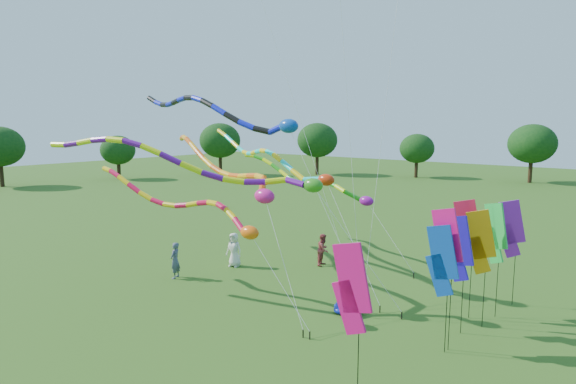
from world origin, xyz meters
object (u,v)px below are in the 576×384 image
Objects in this scene: tube_kite_red at (191,207)px; person_a at (234,250)px; blue_nylon_heap at (354,309)px; person_c at (323,250)px; person_b at (175,260)px; tube_kite_orange at (225,168)px.

tube_kite_red reaches higher than person_a.
person_c is (-4.83, 4.78, 0.68)m from blue_nylon_heap.
person_c is at bearing 121.31° from person_b.
blue_nylon_heap is at bearing 24.07° from tube_kite_red.
tube_kite_orange is 8.53× the size of person_c.
tube_kite_red is 10.12× the size of blue_nylon_heap.
person_a is (-0.63, 1.13, -4.56)m from tube_kite_orange.
person_b is 1.05× the size of person_c.
tube_kite_red is 0.86× the size of tube_kite_orange.
tube_kite_orange reaches higher than person_a.
blue_nylon_heap is at bearing -23.49° from person_a.
blue_nylon_heap is 9.48m from person_b.
tube_kite_red is at bearing -80.51° from person_a.
person_b is at bearing -100.29° from tube_kite_orange.
person_a is at bearing 141.09° from person_b.
person_c is (1.84, 7.50, -3.19)m from tube_kite_red.
person_a is at bearing 117.55° from person_c.
person_c is (3.61, 3.21, -0.06)m from person_a.
tube_kite_red reaches higher than person_b.
tube_kite_orange is 9.45m from blue_nylon_heap.
person_a is (-1.77, 4.29, -3.14)m from tube_kite_red.
person_b is (-1.49, -2.11, -4.57)m from tube_kite_orange.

